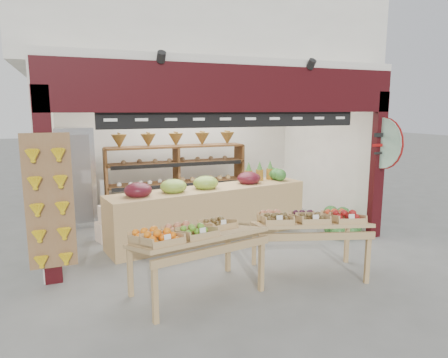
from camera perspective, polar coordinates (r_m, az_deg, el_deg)
ground at (r=7.52m, az=-1.22°, el=-8.24°), size 60.00×60.00×0.00m
shop_structure at (r=8.82m, az=-5.18°, el=20.19°), size 6.36×5.12×5.40m
banana_board at (r=5.67m, az=-23.64°, el=-3.41°), size 0.60×0.15×1.80m
gift_sign at (r=7.64m, az=21.73°, el=4.77°), size 0.04×0.93×0.92m
back_shelving at (r=8.62m, az=-6.81°, el=1.87°), size 2.99×0.49×1.85m
refrigerator at (r=8.63m, az=-20.73°, el=0.28°), size 0.84×0.84×1.99m
cardboard_stack at (r=7.66m, az=-14.49°, el=-6.37°), size 1.02×0.84×0.64m
mid_counter at (r=7.30m, az=-2.00°, el=-4.58°), size 3.84×1.38×1.17m
display_table_left at (r=5.04m, az=-5.23°, el=-8.04°), size 1.75×1.20×1.02m
display_table_right at (r=5.81m, az=12.00°, el=-5.87°), size 1.75×1.30×1.00m
watermelon_pile at (r=7.90m, az=16.40°, el=-6.32°), size 0.74×0.69×0.53m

